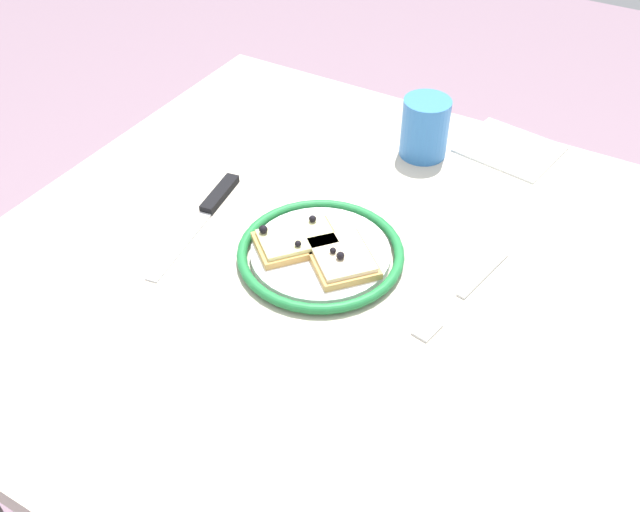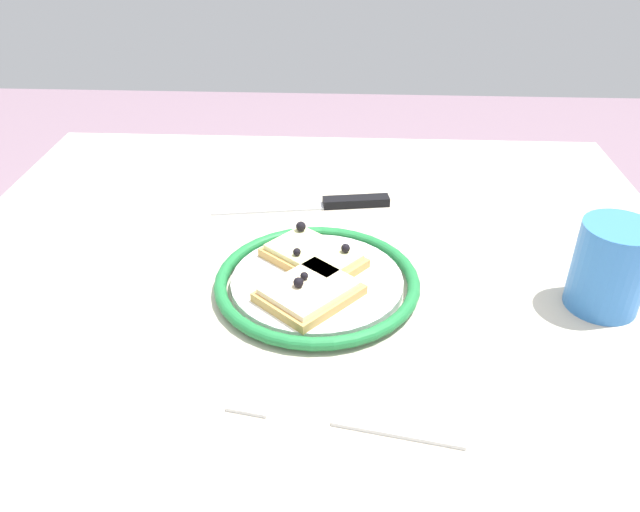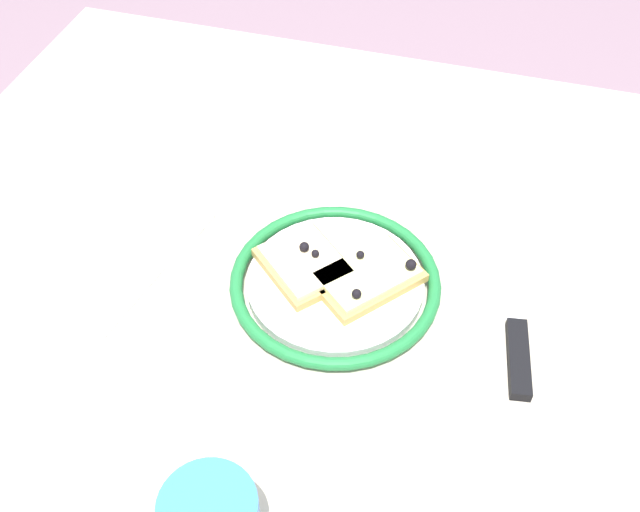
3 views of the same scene
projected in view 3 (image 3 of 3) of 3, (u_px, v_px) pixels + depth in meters
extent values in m
cube|color=#BCB29E|center=(294.00, 285.00, 0.82)|extent=(0.98, 0.90, 0.04)
cylinder|color=#4C4742|center=(146.00, 212.00, 1.43)|extent=(0.05, 0.05, 0.70)
cylinder|color=#4C4742|center=(610.00, 310.00, 1.26)|extent=(0.05, 0.05, 0.70)
cylinder|color=white|center=(335.00, 283.00, 0.79)|extent=(0.19, 0.19, 0.01)
torus|color=#1E7238|center=(335.00, 281.00, 0.79)|extent=(0.22, 0.22, 0.01)
cube|color=tan|center=(368.00, 276.00, 0.78)|extent=(0.12, 0.13, 0.01)
cube|color=beige|center=(369.00, 271.00, 0.78)|extent=(0.11, 0.11, 0.01)
sphere|color=black|center=(360.00, 255.00, 0.78)|extent=(0.01, 0.01, 0.01)
sphere|color=black|center=(357.00, 294.00, 0.75)|extent=(0.01, 0.01, 0.01)
sphere|color=black|center=(411.00, 265.00, 0.77)|extent=(0.01, 0.01, 0.01)
cube|color=tan|center=(304.00, 267.00, 0.79)|extent=(0.12, 0.12, 0.01)
cube|color=beige|center=(304.00, 262.00, 0.79)|extent=(0.11, 0.11, 0.01)
sphere|color=black|center=(315.00, 253.00, 0.78)|extent=(0.01, 0.01, 0.01)
sphere|color=black|center=(304.00, 247.00, 0.79)|extent=(0.01, 0.01, 0.01)
cube|color=silver|center=(512.00, 270.00, 0.81)|extent=(0.04, 0.15, 0.00)
cube|color=black|center=(519.00, 358.00, 0.73)|extent=(0.03, 0.09, 0.01)
cube|color=silver|center=(132.00, 300.00, 0.78)|extent=(0.03, 0.11, 0.00)
cube|color=silver|center=(198.00, 223.00, 0.86)|extent=(0.03, 0.04, 0.00)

